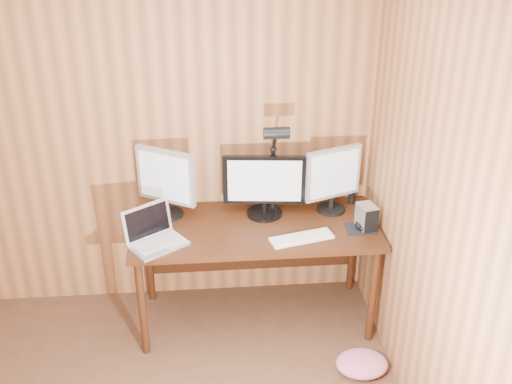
{
  "coord_description": "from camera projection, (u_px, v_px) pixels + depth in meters",
  "views": [
    {
      "loc": [
        0.64,
        -1.74,
        2.7
      ],
      "look_at": [
        0.93,
        1.58,
        1.02
      ],
      "focal_mm": 42.0,
      "sensor_mm": 36.0,
      "label": 1
    }
  ],
  "objects": [
    {
      "name": "room_shell",
      "position": [
        37.0,
        342.0,
        2.15
      ],
      "size": [
        4.0,
        4.0,
        4.0
      ],
      "color": "#52311F",
      "rests_on": "ground"
    },
    {
      "name": "desk",
      "position": [
        254.0,
        236.0,
        4.02
      ],
      "size": [
        1.6,
        0.7,
        0.75
      ],
      "color": "#381A0B",
      "rests_on": "floor"
    },
    {
      "name": "monitor_center",
      "position": [
        265.0,
        185.0,
        3.93
      ],
      "size": [
        0.55,
        0.24,
        0.43
      ],
      "rotation": [
        0.0,
        0.0,
        -0.1
      ],
      "color": "black",
      "rests_on": "desk"
    },
    {
      "name": "monitor_left",
      "position": [
        166.0,
        181.0,
        3.9
      ],
      "size": [
        0.38,
        0.25,
        0.48
      ],
      "rotation": [
        0.0,
        0.0,
        -0.53
      ],
      "color": "black",
      "rests_on": "desk"
    },
    {
      "name": "monitor_right",
      "position": [
        333.0,
        178.0,
        3.97
      ],
      "size": [
        0.39,
        0.19,
        0.46
      ],
      "rotation": [
        0.0,
        0.0,
        0.36
      ],
      "color": "black",
      "rests_on": "desk"
    },
    {
      "name": "laptop",
      "position": [
        153.0,
        235.0,
        3.68
      ],
      "size": [
        0.41,
        0.39,
        0.23
      ],
      "rotation": [
        0.0,
        0.0,
        0.61
      ],
      "color": "silver",
      "rests_on": "desk"
    },
    {
      "name": "keyboard",
      "position": [
        302.0,
        238.0,
        3.74
      ],
      "size": [
        0.42,
        0.22,
        0.02
      ],
      "rotation": [
        0.0,
        0.0,
        0.25
      ],
      "color": "white",
      "rests_on": "desk"
    },
    {
      "name": "mousepad",
      "position": [
        361.0,
        229.0,
        3.86
      ],
      "size": [
        0.2,
        0.17,
        0.0
      ],
      "primitive_type": "cube",
      "rotation": [
        0.0,
        0.0,
        -0.04
      ],
      "color": "black",
      "rests_on": "desk"
    },
    {
      "name": "mouse",
      "position": [
        361.0,
        226.0,
        3.85
      ],
      "size": [
        0.09,
        0.13,
        0.04
      ],
      "primitive_type": "ellipsoid",
      "rotation": [
        0.0,
        0.0,
        -0.2
      ],
      "color": "black",
      "rests_on": "mousepad"
    },
    {
      "name": "hard_drive",
      "position": [
        367.0,
        217.0,
        3.84
      ],
      "size": [
        0.13,
        0.16,
        0.16
      ],
      "rotation": [
        0.0,
        0.0,
        0.21
      ],
      "color": "silver",
      "rests_on": "desk"
    },
    {
      "name": "phone",
      "position": [
        295.0,
        239.0,
        3.74
      ],
      "size": [
        0.06,
        0.11,
        0.01
      ],
      "rotation": [
        0.0,
        0.0,
        -0.11
      ],
      "color": "silver",
      "rests_on": "desk"
    },
    {
      "name": "speaker",
      "position": [
        352.0,
        196.0,
        4.15
      ],
      "size": [
        0.05,
        0.05,
        0.11
      ],
      "primitive_type": "cylinder",
      "color": "black",
      "rests_on": "desk"
    },
    {
      "name": "desk_lamp",
      "position": [
        275.0,
        156.0,
        3.82
      ],
      "size": [
        0.16,
        0.23,
        0.7
      ],
      "rotation": [
        0.0,
        0.0,
        0.27
      ],
      "color": "black",
      "rests_on": "desk"
    },
    {
      "name": "fabric_pile",
      "position": [
        362.0,
        364.0,
        3.75
      ],
      "size": [
        0.37,
        0.32,
        0.1
      ],
      "primitive_type": null,
      "rotation": [
        0.0,
        0.0,
        0.17
      ],
      "color": "#D56785",
      "rests_on": "floor"
    }
  ]
}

